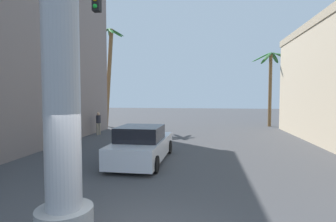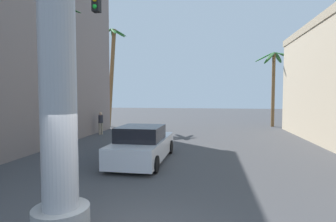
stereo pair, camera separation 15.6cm
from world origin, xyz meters
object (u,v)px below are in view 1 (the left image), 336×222
(palm_tree_mid_left, at_px, (56,55))
(palm_tree_far_left, at_px, (109,65))
(palm_tree_far_right, at_px, (271,76))
(pedestrian_far_left, at_px, (98,122))
(traffic_light_mast, at_px, (9,45))
(car_lead, at_px, (142,145))

(palm_tree_mid_left, bearing_deg, palm_tree_far_left, 89.18)
(palm_tree_far_right, height_order, pedestrian_far_left, palm_tree_far_right)
(palm_tree_mid_left, xyz_separation_m, pedestrian_far_left, (1.20, 3.30, -4.33))
(traffic_light_mast, distance_m, pedestrian_far_left, 10.54)
(palm_tree_far_right, xyz_separation_m, palm_tree_far_left, (-14.66, -2.15, 0.96))
(palm_tree_far_left, xyz_separation_m, pedestrian_far_left, (1.08, -5.01, -4.68))
(palm_tree_mid_left, xyz_separation_m, palm_tree_far_left, (0.12, 8.32, 0.34))
(pedestrian_far_left, bearing_deg, traffic_light_mast, -83.75)
(palm_tree_far_right, xyz_separation_m, palm_tree_mid_left, (-14.78, -10.47, 0.62))
(traffic_light_mast, distance_m, palm_tree_far_left, 15.05)
(traffic_light_mast, distance_m, palm_tree_mid_left, 6.96)
(car_lead, distance_m, pedestrian_far_left, 8.70)
(palm_tree_far_right, relative_size, palm_tree_far_left, 0.76)
(car_lead, distance_m, palm_tree_far_left, 14.43)
(pedestrian_far_left, bearing_deg, car_lead, -54.66)
(palm_tree_far_right, relative_size, pedestrian_far_left, 4.16)
(palm_tree_far_right, distance_m, pedestrian_far_left, 15.80)
(traffic_light_mast, height_order, palm_tree_far_left, palm_tree_far_left)
(traffic_light_mast, distance_m, palm_tree_far_right, 21.11)
(palm_tree_mid_left, height_order, pedestrian_far_left, palm_tree_mid_left)
(car_lead, height_order, palm_tree_mid_left, palm_tree_mid_left)
(traffic_light_mast, relative_size, palm_tree_mid_left, 0.76)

